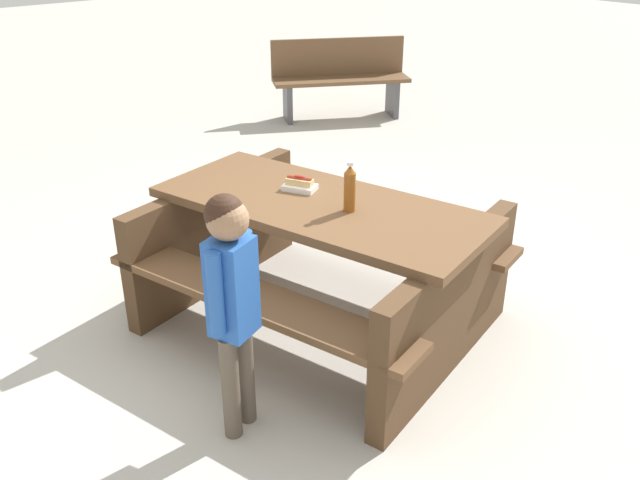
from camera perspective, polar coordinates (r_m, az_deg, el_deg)
The scene contains 6 objects.
ground_plane at distance 3.96m, azimuth -0.00°, elevation -6.83°, with size 30.00×30.00×0.00m, color #B7B2A8.
picnic_table at distance 3.73m, azimuth -0.00°, elevation -1.10°, with size 2.09×1.80×0.75m.
soda_bottle at distance 3.45m, azimuth 2.51°, elevation 4.34°, with size 0.06×0.06×0.27m.
hotdog_tray at distance 3.75m, azimuth -1.72°, elevation 4.66°, with size 0.21×0.18×0.08m.
child_in_coat at distance 2.85m, azimuth -7.42°, elevation -4.00°, with size 0.21×0.27×1.15m.
park_bench_near at distance 7.77m, azimuth 1.67°, elevation 13.53°, with size 1.10×1.50×0.85m.
Camera 1 is at (-2.51, 2.17, 2.16)m, focal length 38.17 mm.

